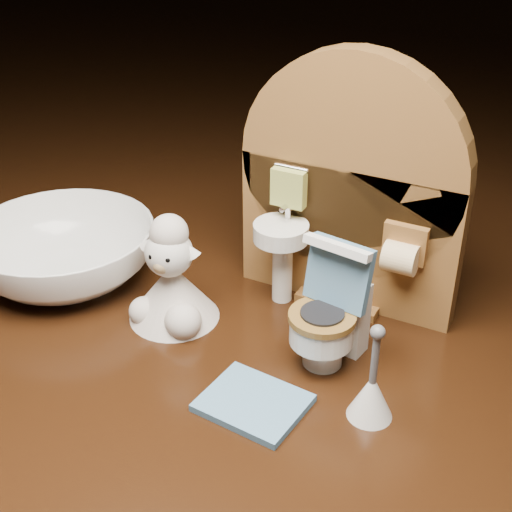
{
  "coord_description": "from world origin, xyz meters",
  "views": [
    {
      "loc": [
        0.12,
        -0.28,
        0.24
      ],
      "look_at": [
        -0.03,
        0.02,
        0.05
      ],
      "focal_mm": 50.0,
      "sensor_mm": 36.0,
      "label": 1
    }
  ],
  "objects": [
    {
      "name": "backdrop_panel",
      "position": [
        -0.0,
        0.06,
        0.07
      ],
      "size": [
        0.13,
        0.05,
        0.15
      ],
      "color": "brown",
      "rests_on": "ground"
    },
    {
      "name": "toy_toilet",
      "position": [
        0.01,
        0.01,
        0.03
      ],
      "size": [
        0.04,
        0.05,
        0.07
      ],
      "rotation": [
        0.0,
        0.0,
        -0.15
      ],
      "color": "white",
      "rests_on": "ground"
    },
    {
      "name": "bath_mat",
      "position": [
        -0.0,
        -0.05,
        0.0
      ],
      "size": [
        0.05,
        0.04,
        0.0
      ],
      "primitive_type": "cube",
      "rotation": [
        0.0,
        0.0,
        -0.09
      ],
      "color": "teal",
      "rests_on": "ground"
    },
    {
      "name": "toilet_brush",
      "position": [
        0.05,
        -0.03,
        0.01
      ],
      "size": [
        0.02,
        0.02,
        0.05
      ],
      "color": "white",
      "rests_on": "ground"
    },
    {
      "name": "plush_lamb",
      "position": [
        -0.08,
        -0.0,
        0.02
      ],
      "size": [
        0.05,
        0.05,
        0.07
      ],
      "rotation": [
        0.0,
        0.0,
        0.14
      ],
      "color": "beige",
      "rests_on": "ground"
    },
    {
      "name": "ceramic_bowl",
      "position": [
        -0.16,
        0.01,
        0.02
      ],
      "size": [
        0.14,
        0.14,
        0.04
      ],
      "primitive_type": "imported",
      "rotation": [
        0.0,
        0.0,
        0.34
      ],
      "color": "white",
      "rests_on": "ground"
    }
  ]
}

